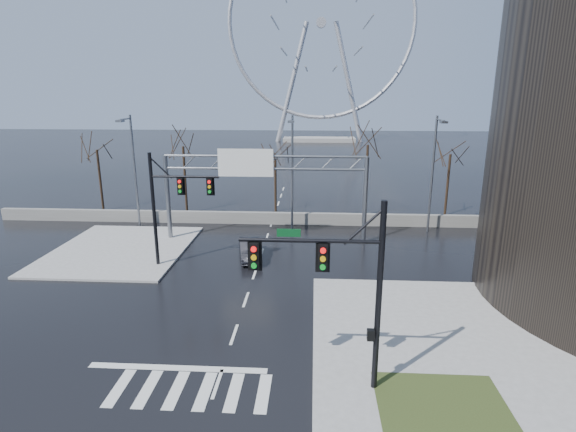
# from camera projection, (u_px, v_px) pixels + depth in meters

# --- Properties ---
(ground) EXTENTS (260.00, 260.00, 0.00)m
(ground) POSITION_uv_depth(u_px,v_px,m) (234.00, 334.00, 22.68)
(ground) COLOR black
(ground) RESTS_ON ground
(sidewalk_right_ext) EXTENTS (12.00, 10.00, 0.15)m
(sidewalk_right_ext) POSITION_uv_depth(u_px,v_px,m) (426.00, 320.00, 24.01)
(sidewalk_right_ext) COLOR gray
(sidewalk_right_ext) RESTS_ON ground
(sidewalk_far) EXTENTS (10.00, 12.00, 0.15)m
(sidewalk_far) POSITION_uv_depth(u_px,v_px,m) (121.00, 249.00, 34.84)
(sidewalk_far) COLOR gray
(sidewalk_far) RESTS_ON ground
(grass_strip) EXTENTS (5.00, 4.00, 0.02)m
(grass_strip) POSITION_uv_depth(u_px,v_px,m) (442.00, 405.00, 17.31)
(grass_strip) COLOR #2D3A18
(grass_strip) RESTS_ON sidewalk_near
(barrier_wall) EXTENTS (52.00, 0.50, 1.10)m
(barrier_wall) POSITION_uv_depth(u_px,v_px,m) (271.00, 218.00, 41.79)
(barrier_wall) COLOR slate
(barrier_wall) RESTS_ON ground
(signal_mast_near) EXTENTS (5.52, 0.41, 8.00)m
(signal_mast_near) POSITION_uv_depth(u_px,v_px,m) (344.00, 280.00, 17.21)
(signal_mast_near) COLOR black
(signal_mast_near) RESTS_ON ground
(signal_mast_far) EXTENTS (4.72, 0.41, 8.00)m
(signal_mast_far) POSITION_uv_depth(u_px,v_px,m) (169.00, 200.00, 30.37)
(signal_mast_far) COLOR black
(signal_mast_far) RESTS_ON ground
(sign_gantry) EXTENTS (16.36, 0.40, 7.60)m
(sign_gantry) POSITION_uv_depth(u_px,v_px,m) (260.00, 179.00, 35.74)
(sign_gantry) COLOR slate
(sign_gantry) RESTS_ON ground
(streetlight_left) EXTENTS (0.50, 2.55, 10.00)m
(streetlight_left) POSITION_uv_depth(u_px,v_px,m) (133.00, 163.00, 39.30)
(streetlight_left) COLOR slate
(streetlight_left) RESTS_ON ground
(streetlight_mid) EXTENTS (0.50, 2.55, 10.00)m
(streetlight_mid) POSITION_uv_depth(u_px,v_px,m) (292.00, 164.00, 38.50)
(streetlight_mid) COLOR slate
(streetlight_mid) RESTS_ON ground
(streetlight_right) EXTENTS (0.50, 2.55, 10.00)m
(streetlight_right) POSITION_uv_depth(u_px,v_px,m) (434.00, 166.00, 37.81)
(streetlight_right) COLOR slate
(streetlight_right) RESTS_ON ground
(tree_far_left) EXTENTS (3.50, 3.50, 7.00)m
(tree_far_left) POSITION_uv_depth(u_px,v_px,m) (98.00, 157.00, 45.35)
(tree_far_left) COLOR black
(tree_far_left) RESTS_ON ground
(tree_left) EXTENTS (3.75, 3.75, 7.50)m
(tree_left) POSITION_uv_depth(u_px,v_px,m) (184.00, 154.00, 44.25)
(tree_left) COLOR black
(tree_left) RESTS_ON ground
(tree_center) EXTENTS (3.25, 3.25, 6.50)m
(tree_center) POSITION_uv_depth(u_px,v_px,m) (275.00, 162.00, 44.90)
(tree_center) COLOR black
(tree_center) RESTS_ON ground
(tree_right) EXTENTS (3.90, 3.90, 7.80)m
(tree_right) POSITION_uv_depth(u_px,v_px,m) (367.00, 153.00, 43.15)
(tree_right) COLOR black
(tree_right) RESTS_ON ground
(tree_far_right) EXTENTS (3.40, 3.40, 6.80)m
(tree_far_right) POSITION_uv_depth(u_px,v_px,m) (450.00, 161.00, 43.38)
(tree_far_right) COLOR black
(tree_far_right) RESTS_ON ground
(ferris_wheel) EXTENTS (45.00, 6.00, 50.91)m
(ferris_wheel) POSITION_uv_depth(u_px,v_px,m) (321.00, 31.00, 106.97)
(ferris_wheel) COLOR gray
(ferris_wheel) RESTS_ON ground
(car) EXTENTS (2.30, 4.39, 1.38)m
(car) POSITION_uv_depth(u_px,v_px,m) (250.00, 249.00, 32.99)
(car) COLOR black
(car) RESTS_ON ground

